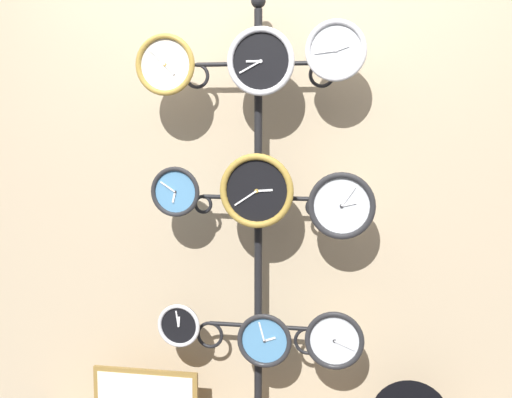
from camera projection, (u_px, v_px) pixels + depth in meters
shop_wall at (265, 143)px, 3.31m from camera, size 4.40×0.04×2.80m
display_stand at (258, 311)px, 3.24m from camera, size 0.67×0.41×2.05m
clock_top_left at (165, 65)px, 3.08m from camera, size 0.27×0.04×0.27m
clock_top_center at (261, 61)px, 3.01m from camera, size 0.29×0.04×0.29m
clock_top_right at (336, 50)px, 2.94m from camera, size 0.26×0.04×0.26m
clock_middle_left at (176, 192)px, 3.16m from camera, size 0.22×0.04×0.22m
clock_middle_center at (257, 191)px, 3.06m from camera, size 0.32×0.04×0.32m
clock_middle_right at (342, 206)px, 3.01m from camera, size 0.29×0.04×0.29m
clock_bottom_left at (179, 325)px, 3.25m from camera, size 0.20×0.04×0.20m
clock_bottom_center at (265, 340)px, 3.15m from camera, size 0.25×0.04×0.25m
clock_bottom_right at (335, 340)px, 3.09m from camera, size 0.26×0.04×0.26m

